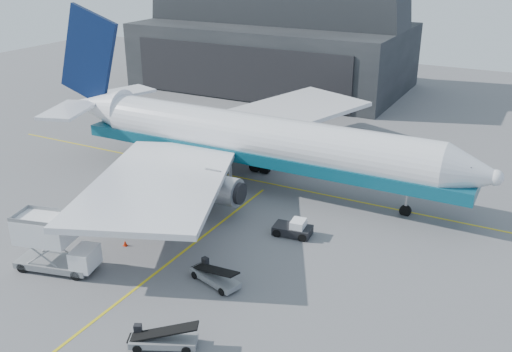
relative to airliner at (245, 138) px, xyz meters
The scene contains 9 objects.
ground 20.04m from the airliner, 81.36° to the right, with size 200.00×200.00×0.00m, color #565659.
taxi_lines 8.87m from the airliner, 65.65° to the right, with size 80.00×42.12×0.02m.
hangar 49.87m from the airliner, 112.61° to the left, with size 50.00×28.30×28.00m.
airliner is the anchor object (origin of this frame).
catering_truck 25.30m from the airliner, 101.78° to the right, with size 7.51×4.25×4.87m.
pushback_tug 14.79m from the airliner, 41.74° to the right, with size 3.85×2.52×1.68m.
belt_loader_a 30.38m from the airliner, 72.17° to the right, with size 4.93×3.44×1.89m.
belt_loader_b 22.13m from the airliner, 67.87° to the right, with size 5.12×2.96×1.92m.
traffic_cone 19.47m from the airliner, 97.75° to the right, with size 0.39×0.39×0.56m.
Camera 1 is at (27.17, -35.03, 26.10)m, focal length 40.00 mm.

